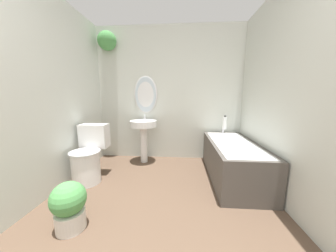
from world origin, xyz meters
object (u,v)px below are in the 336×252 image
(bathtub, at_px, (232,159))
(potted_plant, at_px, (69,205))
(pedestal_sink, at_px, (143,130))
(shampoo_bottle, at_px, (225,123))
(toilet, at_px, (89,156))

(bathtub, height_order, potted_plant, bathtub)
(bathtub, bearing_deg, pedestal_sink, 160.57)
(pedestal_sink, height_order, bathtub, pedestal_sink)
(pedestal_sink, xyz_separation_m, shampoo_bottle, (1.42, 0.12, 0.13))
(pedestal_sink, height_order, potted_plant, pedestal_sink)
(toilet, xyz_separation_m, bathtub, (2.02, 0.22, -0.07))
(toilet, height_order, bathtub, toilet)
(bathtub, xyz_separation_m, shampoo_bottle, (0.02, 0.62, 0.44))
(shampoo_bottle, bearing_deg, pedestal_sink, -175.04)
(pedestal_sink, relative_size, shampoo_bottle, 3.54)
(potted_plant, bearing_deg, pedestal_sink, 79.06)
(shampoo_bottle, height_order, potted_plant, shampoo_bottle)
(pedestal_sink, xyz_separation_m, bathtub, (1.40, -0.49, -0.31))
(shampoo_bottle, bearing_deg, bathtub, -91.86)
(bathtub, distance_m, potted_plant, 2.04)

